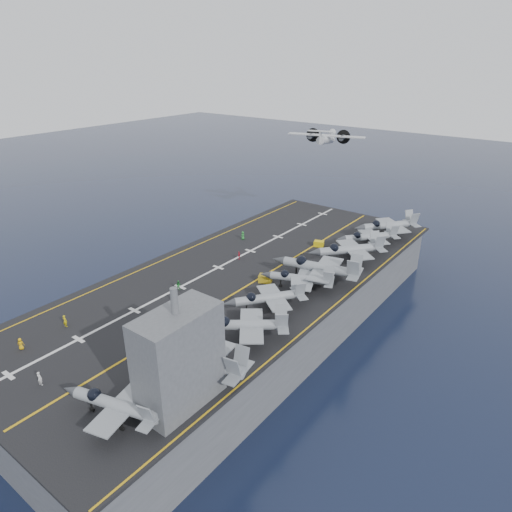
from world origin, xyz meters
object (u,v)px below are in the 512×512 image
Objects in this scene: fighter_jet_0 at (116,404)px; island_superstructure at (178,348)px; tow_cart_a at (174,326)px; transport_plane at (326,140)px.

island_superstructure is at bearing 60.57° from fighter_jet_0.
tow_cart_a is 0.09× the size of transport_plane.
transport_plane is at bearing 102.77° from tow_cart_a.
island_superstructure is 88.53m from transport_plane.
transport_plane reaches higher than island_superstructure.
transport_plane reaches higher than fighter_jet_0.
island_superstructure reaches higher than tow_cart_a.
fighter_jet_0 is at bearing -119.43° from island_superstructure.
fighter_jet_0 is 6.54× the size of tow_cart_a.
tow_cart_a is (-8.44, 16.47, -1.67)m from fighter_jet_0.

